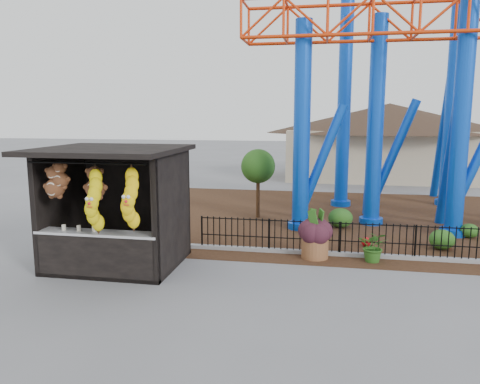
% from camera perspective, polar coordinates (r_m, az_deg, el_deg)
% --- Properties ---
extents(ground, '(120.00, 120.00, 0.00)m').
position_cam_1_polar(ground, '(10.98, -2.66, -11.60)').
color(ground, slate).
rests_on(ground, ground).
extents(mulch_bed, '(18.00, 12.00, 0.02)m').
position_cam_1_polar(mulch_bed, '(18.47, 15.44, -3.19)').
color(mulch_bed, '#331E11').
rests_on(mulch_bed, ground).
extents(curb, '(18.00, 0.18, 0.12)m').
position_cam_1_polar(curb, '(13.63, 17.15, -7.53)').
color(curb, gray).
rests_on(curb, ground).
extents(prize_booth, '(3.50, 3.40, 3.12)m').
position_cam_1_polar(prize_booth, '(12.36, -15.37, -2.15)').
color(prize_booth, black).
rests_on(prize_booth, ground).
extents(picket_fence, '(12.20, 0.06, 1.00)m').
position_cam_1_polar(picket_fence, '(13.65, 21.01, -5.80)').
color(picket_fence, black).
rests_on(picket_fence, ground).
extents(roller_coaster, '(11.00, 6.37, 10.82)m').
position_cam_1_polar(roller_coaster, '(18.57, 19.88, 16.65)').
color(roller_coaster, blue).
rests_on(roller_coaster, ground).
extents(terracotta_planter, '(0.96, 0.96, 0.65)m').
position_cam_1_polar(terracotta_planter, '(13.18, 9.11, -6.60)').
color(terracotta_planter, brown).
rests_on(terracotta_planter, ground).
extents(planter_foliage, '(0.70, 0.70, 0.64)m').
position_cam_1_polar(planter_foliage, '(13.02, 9.18, -3.87)').
color(planter_foliage, '#34141F').
rests_on(planter_foliage, terracotta_planter).
extents(potted_plant, '(0.94, 0.87, 0.87)m').
position_cam_1_polar(potted_plant, '(13.15, 16.04, -6.40)').
color(potted_plant, '#185017').
rests_on(potted_plant, ground).
extents(landscaping, '(7.88, 2.98, 0.68)m').
position_cam_1_polar(landscaping, '(15.97, 18.62, -4.25)').
color(landscaping, '#255218').
rests_on(landscaping, mulch_bed).
extents(pavilion, '(15.00, 15.00, 4.80)m').
position_cam_1_polar(pavilion, '(30.20, 17.67, 7.36)').
color(pavilion, '#BFAD8C').
rests_on(pavilion, ground).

